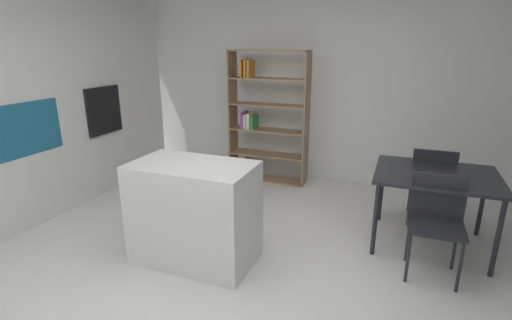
{
  "coord_description": "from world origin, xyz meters",
  "views": [
    {
      "loc": [
        1.26,
        -2.6,
        1.95
      ],
      "look_at": [
        0.15,
        0.21,
        1.02
      ],
      "focal_mm": 26.63,
      "sensor_mm": 36.0,
      "label": 1
    }
  ],
  "objects_px": {
    "built_in_oven": "(104,110)",
    "dining_chair_far": "(431,179)",
    "open_bookshelf": "(263,119)",
    "dining_table": "(436,181)",
    "kitchen_island": "(194,213)",
    "dining_chair_near": "(436,215)"
  },
  "relations": [
    {
      "from": "built_in_oven",
      "to": "dining_chair_far",
      "type": "height_order",
      "value": "built_in_oven"
    },
    {
      "from": "open_bookshelf",
      "to": "dining_table",
      "type": "relative_size",
      "value": 1.67
    },
    {
      "from": "kitchen_island",
      "to": "built_in_oven",
      "type": "bearing_deg",
      "value": 150.47
    },
    {
      "from": "built_in_oven",
      "to": "open_bookshelf",
      "type": "height_order",
      "value": "open_bookshelf"
    },
    {
      "from": "kitchen_island",
      "to": "open_bookshelf",
      "type": "bearing_deg",
      "value": 94.72
    },
    {
      "from": "built_in_oven",
      "to": "dining_chair_far",
      "type": "relative_size",
      "value": 0.69
    },
    {
      "from": "dining_chair_near",
      "to": "dining_chair_far",
      "type": "height_order",
      "value": "dining_chair_far"
    },
    {
      "from": "kitchen_island",
      "to": "dining_table",
      "type": "bearing_deg",
      "value": 28.02
    },
    {
      "from": "built_in_oven",
      "to": "dining_table",
      "type": "bearing_deg",
      "value": -0.52
    },
    {
      "from": "dining_table",
      "to": "dining_chair_near",
      "type": "height_order",
      "value": "dining_chair_near"
    },
    {
      "from": "dining_table",
      "to": "dining_chair_far",
      "type": "xyz_separation_m",
      "value": [
        -0.0,
        0.49,
        -0.15
      ]
    },
    {
      "from": "built_in_oven",
      "to": "dining_chair_far",
      "type": "distance_m",
      "value": 4.09
    },
    {
      "from": "dining_chair_near",
      "to": "dining_chair_far",
      "type": "relative_size",
      "value": 0.98
    },
    {
      "from": "open_bookshelf",
      "to": "built_in_oven",
      "type": "bearing_deg",
      "value": -146.67
    },
    {
      "from": "dining_chair_far",
      "to": "kitchen_island",
      "type": "bearing_deg",
      "value": 37.7
    },
    {
      "from": "kitchen_island",
      "to": "dining_table",
      "type": "height_order",
      "value": "kitchen_island"
    },
    {
      "from": "kitchen_island",
      "to": "dining_chair_far",
      "type": "height_order",
      "value": "kitchen_island"
    },
    {
      "from": "dining_chair_near",
      "to": "open_bookshelf",
      "type": "bearing_deg",
      "value": 142.04
    },
    {
      "from": "open_bookshelf",
      "to": "dining_chair_far",
      "type": "xyz_separation_m",
      "value": [
        2.23,
        -0.73,
        -0.37
      ]
    },
    {
      "from": "open_bookshelf",
      "to": "dining_chair_near",
      "type": "bearing_deg",
      "value": -37.44
    },
    {
      "from": "built_in_oven",
      "to": "open_bookshelf",
      "type": "relative_size",
      "value": 0.33
    },
    {
      "from": "dining_chair_far",
      "to": "built_in_oven",
      "type": "bearing_deg",
      "value": 6.46
    }
  ]
}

